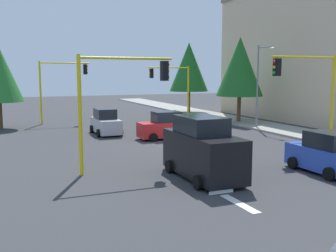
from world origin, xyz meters
TOP-DOWN VIEW (x-y plane):
  - ground_plane at (0.00, 0.00)m, footprint 120.00×120.00m
  - sidewalk_kerb at (-5.00, 10.50)m, footprint 80.00×4.00m
  - lane_arrow_near at (11.51, -3.00)m, footprint 2.40×1.10m
  - apartment_block at (-6.14, 18.50)m, footprint 24.56×9.30m
  - traffic_signal_far_left at (-14.00, 5.66)m, footprint 0.36×4.59m
  - traffic_signal_near_left at (6.00, 5.71)m, footprint 0.36×4.59m
  - traffic_signal_near_right at (6.00, -5.67)m, footprint 0.36×4.59m
  - traffic_signal_far_right at (-14.00, -5.72)m, footprint 0.36×4.59m
  - street_lamp_curbside at (-3.61, 9.20)m, footprint 2.15×0.28m
  - tree_roadside_mid at (-8.00, 10.00)m, footprint 4.41×4.41m
  - tree_roadside_far at (-18.00, 9.50)m, footprint 4.51×4.51m
  - delivery_van_black at (8.63, -2.59)m, footprint 4.80×2.22m
  - car_red at (-2.00, -0.09)m, footprint 1.92×3.68m
  - car_blue at (10.04, 3.22)m, footprint 3.81×2.01m
  - car_silver at (-5.80, -3.47)m, footprint 3.89×1.92m

SIDE VIEW (x-z plane):
  - ground_plane at x=0.00m, z-range 0.00..0.00m
  - lane_arrow_near at x=11.51m, z-range -0.54..0.56m
  - sidewalk_kerb at x=-5.00m, z-range 0.00..0.15m
  - car_red at x=-2.00m, z-range -0.09..1.88m
  - car_silver at x=-5.80m, z-range -0.09..1.88m
  - car_blue at x=10.04m, z-range -0.09..1.88m
  - delivery_van_black at x=8.63m, z-range -0.11..2.67m
  - traffic_signal_far_left at x=-14.00m, z-range 1.14..6.56m
  - traffic_signal_near_right at x=6.00m, z-range 1.15..6.68m
  - traffic_signal_near_left at x=6.00m, z-range 1.19..6.93m
  - traffic_signal_far_right at x=-14.00m, z-range 1.20..6.99m
  - street_lamp_curbside at x=-3.61m, z-range 0.85..7.85m
  - tree_roadside_mid at x=-8.00m, z-range 1.27..9.34m
  - tree_roadside_far at x=-18.00m, z-range 1.30..9.55m
  - apartment_block at x=-6.14m, z-range 0.01..13.50m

